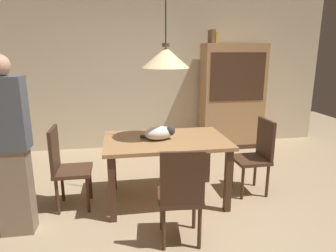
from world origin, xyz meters
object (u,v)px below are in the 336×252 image
hutch_bookcase (232,99)px  person_standing (10,148)px  chair_right_side (257,153)px  chair_near_front (181,193)px  dining_table (166,147)px  pendant_lamp (166,57)px  chair_left_side (65,164)px  cat_sleeping (160,133)px  book_yellow_short (215,38)px  book_brown_thick (212,37)px

hutch_bookcase → person_standing: (-3.03, -2.25, -0.03)m
chair_right_side → hutch_bookcase: (0.37, 1.83, 0.38)m
person_standing → chair_near_front: bearing=-16.8°
dining_table → chair_right_side: (1.13, 0.00, -0.14)m
pendant_lamp → chair_near_front: bearing=-90.5°
dining_table → chair_right_side: chair_right_side is taller
chair_right_side → person_standing: bearing=-171.0°
chair_left_side → chair_right_side: (2.26, 0.00, 0.00)m
cat_sleeping → person_standing: bearing=-164.1°
dining_table → hutch_bookcase: 2.38m
chair_right_side → pendant_lamp: (-1.13, -0.00, 1.15)m
book_yellow_short → cat_sleeping: bearing=-123.5°
chair_left_side → chair_near_front: same height
chair_near_front → cat_sleeping: (-0.06, 0.87, 0.32)m
dining_table → chair_left_side: chair_left_side is taller
dining_table → book_brown_thick: 2.50m
hutch_bookcase → book_brown_thick: book_brown_thick is taller
chair_near_front → pendant_lamp: (0.01, 0.88, 1.15)m
dining_table → book_yellow_short: 2.52m
chair_near_front → chair_right_side: 1.44m
chair_left_side → person_standing: person_standing is taller
cat_sleeping → hutch_bookcase: hutch_bookcase is taller
pendant_lamp → book_yellow_short: 2.18m
cat_sleeping → chair_right_side: bearing=0.3°
cat_sleeping → hutch_bookcase: bearing=49.5°
pendant_lamp → book_yellow_short: size_ratio=6.50×
dining_table → hutch_bookcase: hutch_bookcase is taller
dining_table → pendant_lamp: bearing=104.0°
chair_near_front → book_brown_thick: bearing=68.1°
chair_right_side → pendant_lamp: pendant_lamp is taller
chair_left_side → pendant_lamp: pendant_lamp is taller
chair_near_front → book_brown_thick: book_brown_thick is taller
chair_left_side → book_yellow_short: bearing=38.9°
chair_right_side → person_standing: size_ratio=0.54×
hutch_bookcase → cat_sleeping: bearing=-130.5°
hutch_bookcase → book_brown_thick: 1.15m
chair_right_side → hutch_bookcase: size_ratio=0.50×
hutch_bookcase → book_yellow_short: 1.11m
pendant_lamp → book_brown_thick: 2.15m
pendant_lamp → hutch_bookcase: size_ratio=0.70×
chair_right_side → book_brown_thick: 2.34m
chair_near_front → cat_sleeping: bearing=94.1°
cat_sleeping → dining_table: bearing=3.3°
chair_right_side → book_yellow_short: (0.02, 1.83, 1.43)m
chair_right_side → person_standing: 2.71m
chair_right_side → book_yellow_short: size_ratio=4.65×
chair_left_side → hutch_bookcase: 3.23m
pendant_lamp → person_standing: (-1.53, -0.42, -0.80)m
book_yellow_short → person_standing: bearing=-139.9°
chair_near_front → hutch_bookcase: (1.51, 2.71, 0.38)m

